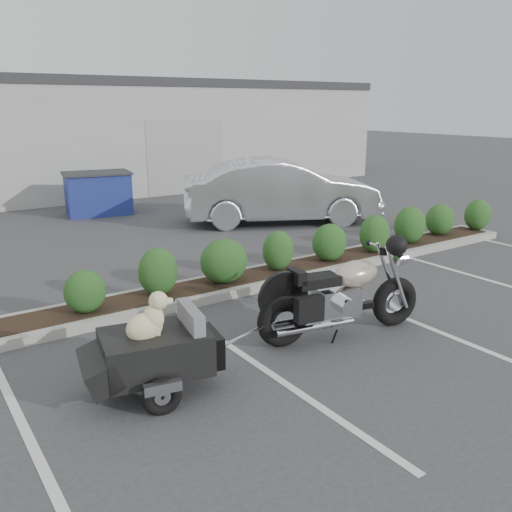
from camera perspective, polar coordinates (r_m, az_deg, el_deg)
ground at (r=8.04m, az=7.14°, el=-7.30°), size 90.00×90.00×0.00m
planter_kerb at (r=10.20m, az=3.21°, el=-1.71°), size 12.00×1.00×0.15m
building at (r=23.06m, az=-22.44°, el=11.77°), size 26.00×10.00×4.00m
motorcycle at (r=7.54m, az=9.09°, el=-4.20°), size 2.53×1.05×1.46m
pet_trailer at (r=6.15m, az=-10.70°, el=-9.75°), size 2.05×1.17×1.21m
sedan at (r=14.70m, az=2.65°, el=6.83°), size 5.48×3.93×1.72m
dumpster at (r=16.55m, az=-16.29°, el=6.39°), size 2.06×1.58×1.23m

